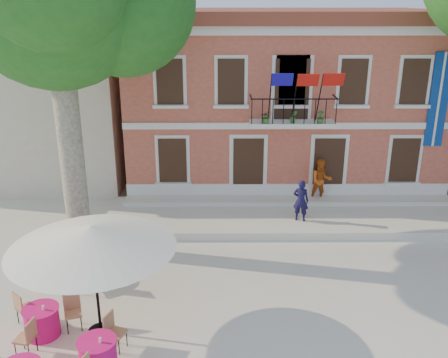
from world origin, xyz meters
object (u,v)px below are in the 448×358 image
cafe_table_1 (98,354)px  cafe_table_3 (75,266)px  pedestrian_navy (301,201)px  patio_umbrella (92,238)px  cafe_table_0 (42,320)px  pedestrian_orange (321,181)px

cafe_table_1 → cafe_table_3: bearing=112.2°
pedestrian_navy → patio_umbrella: bearing=64.3°
pedestrian_navy → cafe_table_3: 8.08m
cafe_table_1 → cafe_table_3: size_ratio=1.05×
cafe_table_0 → pedestrian_orange: bearing=43.6°
cafe_table_1 → cafe_table_3: same height
patio_umbrella → pedestrian_navy: size_ratio=2.57×
patio_umbrella → cafe_table_3: size_ratio=2.15×
cafe_table_3 → cafe_table_0: bearing=-91.7°
patio_umbrella → cafe_table_0: (-1.41, -0.09, -2.23)m
pedestrian_orange → pedestrian_navy: bearing=-122.0°
patio_umbrella → cafe_table_0: bearing=-176.3°
cafe_table_0 → patio_umbrella: bearing=3.7°
patio_umbrella → pedestrian_orange: patio_umbrella is taller
pedestrian_orange → cafe_table_3: size_ratio=0.95×
cafe_table_1 → patio_umbrella: bearing=101.3°
patio_umbrella → cafe_table_3: 3.67m
cafe_table_1 → cafe_table_3: (-1.60, 3.91, 0.00)m
cafe_table_0 → cafe_table_1: bearing=-36.4°
pedestrian_orange → cafe_table_1: (-6.71, -9.23, -0.76)m
pedestrian_orange → cafe_table_3: 9.90m
patio_umbrella → cafe_table_0: patio_umbrella is taller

